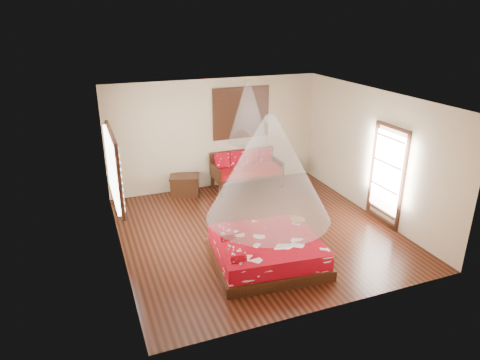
% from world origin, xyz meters
% --- Properties ---
extents(room, '(5.54, 5.54, 2.84)m').
position_xyz_m(room, '(0.00, 0.00, 1.40)').
color(room, black).
rests_on(room, ground).
extents(bed, '(2.09, 1.93, 0.63)m').
position_xyz_m(bed, '(-0.35, -1.23, 0.25)').
color(bed, black).
rests_on(bed, floor).
extents(daybed, '(1.79, 0.79, 0.95)m').
position_xyz_m(daybed, '(0.70, 2.38, 0.52)').
color(daybed, black).
rests_on(daybed, floor).
extents(storage_chest, '(0.85, 0.72, 0.50)m').
position_xyz_m(storage_chest, '(-0.93, 2.45, 0.25)').
color(storage_chest, black).
rests_on(storage_chest, floor).
extents(shutter_panel, '(1.52, 0.06, 1.32)m').
position_xyz_m(shutter_panel, '(0.70, 2.72, 1.90)').
color(shutter_panel, black).
rests_on(shutter_panel, wall_back).
extents(window_left, '(0.10, 1.74, 1.34)m').
position_xyz_m(window_left, '(-2.71, 0.20, 1.70)').
color(window_left, black).
rests_on(window_left, wall_left).
extents(glazed_door, '(0.08, 1.02, 2.16)m').
position_xyz_m(glazed_door, '(2.72, -0.60, 1.07)').
color(glazed_door, black).
rests_on(glazed_door, floor).
extents(wine_tray, '(0.29, 0.29, 0.23)m').
position_xyz_m(wine_tray, '(0.53, -0.77, 0.56)').
color(wine_tray, brown).
rests_on(wine_tray, bed).
extents(mosquito_net_main, '(2.16, 2.16, 1.80)m').
position_xyz_m(mosquito_net_main, '(-0.33, -1.23, 1.85)').
color(mosquito_net_main, white).
rests_on(mosquito_net_main, ceiling).
extents(mosquito_net_daybed, '(1.01, 1.01, 1.50)m').
position_xyz_m(mosquito_net_daybed, '(0.70, 2.25, 2.00)').
color(mosquito_net_daybed, white).
rests_on(mosquito_net_daybed, ceiling).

